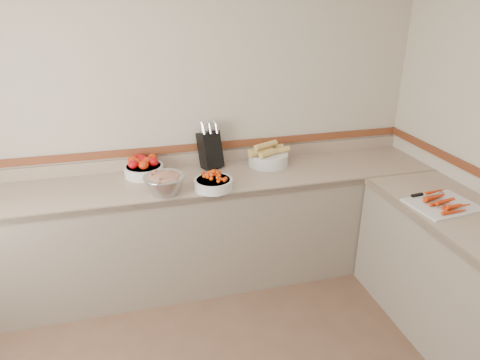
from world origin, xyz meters
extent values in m
plane|color=#B9AE99|center=(0.00, 2.00, 1.30)|extent=(4.00, 0.00, 4.00)
cube|color=gray|center=(0.00, 1.68, 0.88)|extent=(4.00, 0.65, 0.04)
cube|color=gray|center=(0.00, 1.68, 0.43)|extent=(4.00, 0.63, 0.86)
cube|color=#786551|center=(0.00, 1.36, 0.88)|extent=(4.00, 0.02, 0.04)
cube|color=gray|center=(0.00, 1.99, 0.95)|extent=(4.00, 0.02, 0.10)
cube|color=brown|center=(0.00, 1.99, 1.05)|extent=(4.00, 0.02, 0.06)
cube|color=black|center=(1.38, 0.25, 0.80)|extent=(0.02, 0.58, 0.06)
cylinder|color=silver|center=(1.38, 0.25, 0.72)|extent=(0.02, 0.50, 0.02)
cube|color=black|center=(0.24, 1.90, 1.05)|extent=(0.21, 0.23, 0.32)
cylinder|color=silver|center=(0.19, 1.87, 1.24)|extent=(0.03, 0.04, 0.08)
cylinder|color=silver|center=(0.24, 1.87, 1.24)|extent=(0.03, 0.04, 0.08)
cylinder|color=silver|center=(0.29, 1.87, 1.24)|extent=(0.03, 0.04, 0.08)
cylinder|color=silver|center=(0.19, 1.90, 1.24)|extent=(0.03, 0.04, 0.08)
cylinder|color=silver|center=(0.24, 1.90, 1.24)|extent=(0.03, 0.04, 0.08)
cylinder|color=silver|center=(0.29, 1.90, 1.24)|extent=(0.03, 0.04, 0.08)
cylinder|color=silver|center=(0.19, 1.93, 1.24)|extent=(0.03, 0.04, 0.08)
cylinder|color=silver|center=(0.24, 1.93, 1.24)|extent=(0.03, 0.04, 0.08)
cylinder|color=silver|center=(0.29, 1.93, 1.24)|extent=(0.03, 0.04, 0.08)
cylinder|color=silver|center=(-0.30, 1.86, 0.94)|extent=(0.30, 0.30, 0.08)
torus|color=silver|center=(-0.30, 1.86, 0.97)|extent=(0.31, 0.31, 0.01)
cylinder|color=white|center=(-0.30, 1.86, 0.97)|extent=(0.27, 0.27, 0.01)
ellipsoid|color=#AE060A|center=(-0.37, 1.81, 1.02)|extent=(0.08, 0.08, 0.07)
ellipsoid|color=red|center=(-0.30, 1.78, 1.02)|extent=(0.08, 0.08, 0.07)
ellipsoid|color=#AE060A|center=(-0.22, 1.83, 1.02)|extent=(0.08, 0.08, 0.07)
ellipsoid|color=red|center=(-0.37, 1.91, 1.02)|extent=(0.08, 0.08, 0.07)
ellipsoid|color=#AE060A|center=(-0.30, 1.87, 1.02)|extent=(0.08, 0.08, 0.07)
ellipsoid|color=red|center=(-0.22, 1.92, 1.02)|extent=(0.08, 0.08, 0.07)
ellipsoid|color=#AE060A|center=(-0.32, 1.94, 1.02)|extent=(0.08, 0.08, 0.07)
ellipsoid|color=red|center=(-0.26, 1.85, 1.02)|extent=(0.08, 0.08, 0.07)
ellipsoid|color=#AE060A|center=(-0.30, 1.91, 1.02)|extent=(0.08, 0.08, 0.07)
ellipsoid|color=red|center=(-0.35, 1.85, 1.02)|extent=(0.08, 0.08, 0.07)
cylinder|color=silver|center=(0.18, 1.47, 0.94)|extent=(0.28, 0.28, 0.07)
torus|color=silver|center=(0.18, 1.47, 0.97)|extent=(0.29, 0.29, 0.01)
cylinder|color=white|center=(0.18, 1.47, 0.97)|extent=(0.25, 0.25, 0.01)
sphere|color=#C53206|center=(0.21, 1.55, 1.00)|extent=(0.03, 0.03, 0.03)
sphere|color=#C53206|center=(0.24, 1.40, 1.00)|extent=(0.03, 0.03, 0.03)
sphere|color=#C53206|center=(0.19, 1.50, 1.03)|extent=(0.03, 0.03, 0.03)
sphere|color=#C53206|center=(0.13, 1.56, 0.99)|extent=(0.03, 0.03, 0.03)
sphere|color=#C53206|center=(0.11, 1.47, 1.01)|extent=(0.03, 0.03, 0.03)
sphere|color=#C53206|center=(0.13, 1.45, 1.01)|extent=(0.03, 0.03, 0.03)
sphere|color=#C53206|center=(0.14, 1.42, 1.01)|extent=(0.03, 0.03, 0.03)
sphere|color=#C53206|center=(0.19, 1.43, 1.02)|extent=(0.03, 0.03, 0.03)
sphere|color=#C53206|center=(0.21, 1.45, 1.02)|extent=(0.03, 0.03, 0.03)
sphere|color=#C53206|center=(0.25, 1.52, 1.00)|extent=(0.03, 0.03, 0.03)
sphere|color=#C53206|center=(0.18, 1.47, 1.03)|extent=(0.03, 0.03, 0.03)
sphere|color=#C53206|center=(0.14, 1.51, 1.00)|extent=(0.03, 0.03, 0.03)
sphere|color=#C53206|center=(0.23, 1.55, 1.00)|extent=(0.03, 0.03, 0.03)
sphere|color=#C53206|center=(0.20, 1.39, 1.00)|extent=(0.03, 0.03, 0.03)
sphere|color=#C53206|center=(0.18, 1.47, 1.04)|extent=(0.03, 0.03, 0.03)
sphere|color=#C53206|center=(0.15, 1.43, 1.01)|extent=(0.03, 0.03, 0.03)
sphere|color=#C53206|center=(0.18, 1.47, 1.03)|extent=(0.03, 0.03, 0.03)
sphere|color=#C53206|center=(0.21, 1.53, 1.01)|extent=(0.03, 0.03, 0.03)
sphere|color=#C53206|center=(0.17, 1.46, 1.03)|extent=(0.03, 0.03, 0.03)
sphere|color=#C53206|center=(0.21, 1.48, 1.03)|extent=(0.03, 0.03, 0.03)
sphere|color=#C53206|center=(0.14, 1.45, 1.02)|extent=(0.03, 0.03, 0.03)
sphere|color=#C53206|center=(0.18, 1.46, 1.02)|extent=(0.03, 0.03, 0.03)
sphere|color=#C53206|center=(0.17, 1.55, 1.00)|extent=(0.03, 0.03, 0.03)
sphere|color=#C53206|center=(0.14, 1.47, 1.02)|extent=(0.03, 0.03, 0.03)
sphere|color=#C53206|center=(0.24, 1.39, 1.00)|extent=(0.03, 0.03, 0.03)
sphere|color=#C53206|center=(0.22, 1.44, 1.01)|extent=(0.03, 0.03, 0.03)
sphere|color=#C53206|center=(0.16, 1.46, 1.03)|extent=(0.03, 0.03, 0.03)
sphere|color=#C53206|center=(0.13, 1.41, 1.00)|extent=(0.03, 0.03, 0.03)
sphere|color=#C53206|center=(0.21, 1.42, 1.01)|extent=(0.03, 0.03, 0.03)
sphere|color=#C53206|center=(0.21, 1.45, 1.03)|extent=(0.03, 0.03, 0.03)
sphere|color=#C53206|center=(0.21, 1.54, 1.00)|extent=(0.03, 0.03, 0.03)
sphere|color=#C53206|center=(0.15, 1.52, 1.01)|extent=(0.03, 0.03, 0.03)
sphere|color=#C53206|center=(0.13, 1.47, 1.01)|extent=(0.03, 0.03, 0.03)
sphere|color=#C53206|center=(0.26, 1.46, 1.00)|extent=(0.03, 0.03, 0.03)
sphere|color=#C53206|center=(0.19, 1.46, 1.02)|extent=(0.03, 0.03, 0.03)
sphere|color=#C53206|center=(0.14, 1.54, 1.00)|extent=(0.03, 0.03, 0.03)
sphere|color=#C53206|center=(0.21, 1.46, 1.03)|extent=(0.03, 0.03, 0.03)
sphere|color=#C53206|center=(0.13, 1.52, 1.00)|extent=(0.03, 0.03, 0.03)
sphere|color=#C53206|center=(0.24, 1.43, 1.01)|extent=(0.03, 0.03, 0.03)
cylinder|color=silver|center=(0.72, 1.83, 0.95)|extent=(0.33, 0.33, 0.10)
torus|color=silver|center=(0.72, 1.83, 0.99)|extent=(0.33, 0.33, 0.01)
cylinder|color=tan|center=(0.65, 1.81, 1.02)|extent=(0.22, 0.12, 0.05)
cylinder|color=tan|center=(0.72, 1.78, 1.02)|extent=(0.22, 0.14, 0.05)
cylinder|color=tan|center=(0.79, 1.81, 1.02)|extent=(0.23, 0.09, 0.05)
cylinder|color=tan|center=(0.66, 1.87, 1.02)|extent=(0.22, 0.13, 0.05)
cylinder|color=tan|center=(0.76, 1.88, 1.02)|extent=(0.22, 0.07, 0.05)
cylinder|color=tan|center=(0.70, 1.83, 1.07)|extent=(0.22, 0.14, 0.05)
cylinder|color=#B2B2BA|center=(-0.17, 1.47, 0.97)|extent=(0.30, 0.30, 0.14)
torus|color=#B2B2BA|center=(-0.17, 1.47, 1.03)|extent=(0.30, 0.30, 0.01)
ellipsoid|color=#A21244|center=(-0.17, 1.47, 1.02)|extent=(0.24, 0.24, 0.08)
cube|color=#A21244|center=(-0.14, 1.50, 1.04)|extent=(0.03, 0.03, 0.02)
cube|color=#8CA751|center=(-0.14, 1.50, 1.06)|extent=(0.03, 0.03, 0.02)
cube|color=#A21244|center=(-0.21, 1.38, 1.05)|extent=(0.03, 0.03, 0.02)
cube|color=#8CA751|center=(-0.08, 1.43, 1.05)|extent=(0.02, 0.02, 0.02)
cube|color=#A21244|center=(-0.21, 1.45, 1.04)|extent=(0.03, 0.03, 0.02)
cube|color=#8CA751|center=(-0.25, 1.48, 1.06)|extent=(0.03, 0.03, 0.02)
cube|color=#A21244|center=(-0.16, 1.46, 1.04)|extent=(0.03, 0.03, 0.02)
cube|color=#8CA751|center=(-0.19, 1.46, 1.04)|extent=(0.03, 0.03, 0.02)
cube|color=#A21244|center=(-0.23, 1.53, 1.06)|extent=(0.03, 0.03, 0.02)
cube|color=#8CA751|center=(-0.15, 1.48, 1.06)|extent=(0.03, 0.03, 0.02)
cube|color=#A21244|center=(-0.17, 1.40, 1.05)|extent=(0.03, 0.03, 0.02)
cube|color=#8CA751|center=(-0.15, 1.47, 1.04)|extent=(0.03, 0.03, 0.02)
cube|color=#A21244|center=(-0.10, 1.43, 1.04)|extent=(0.02, 0.02, 0.02)
cube|color=#8CA751|center=(-0.14, 1.48, 1.06)|extent=(0.03, 0.03, 0.02)
cube|color=silver|center=(1.62, 0.81, 0.91)|extent=(0.46, 0.38, 0.01)
cone|color=red|center=(1.62, 0.67, 0.93)|extent=(0.17, 0.04, 0.03)
cone|color=red|center=(1.62, 0.70, 0.95)|extent=(0.17, 0.04, 0.03)
cone|color=red|center=(1.62, 0.72, 0.93)|extent=(0.17, 0.04, 0.03)
cone|color=red|center=(1.62, 0.75, 0.93)|extent=(0.17, 0.04, 0.03)
cone|color=red|center=(1.62, 0.77, 0.95)|extent=(0.17, 0.04, 0.03)
cone|color=red|center=(1.62, 0.80, 0.93)|extent=(0.17, 0.04, 0.03)
cone|color=red|center=(1.62, 0.82, 0.93)|extent=(0.17, 0.04, 0.03)
cone|color=red|center=(1.62, 0.85, 0.95)|extent=(0.17, 0.04, 0.03)
cone|color=red|center=(1.62, 0.87, 0.93)|extent=(0.17, 0.04, 0.03)
cone|color=red|center=(1.62, 0.90, 0.93)|extent=(0.17, 0.04, 0.03)
cone|color=red|center=(1.62, 0.92, 0.95)|extent=(0.17, 0.04, 0.03)
cube|color=silver|center=(1.66, 0.95, 0.92)|extent=(0.18, 0.05, 0.00)
cube|color=black|center=(1.53, 0.95, 0.92)|extent=(0.09, 0.03, 0.02)
camera|label=1|loc=(-0.36, -1.33, 2.21)|focal=32.00mm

